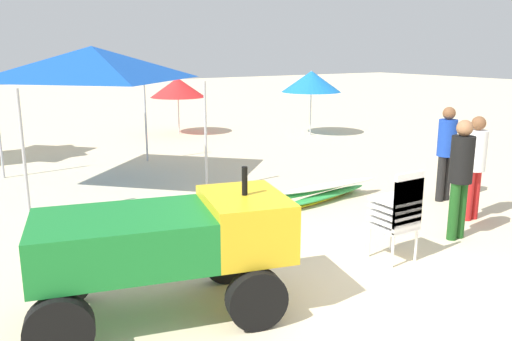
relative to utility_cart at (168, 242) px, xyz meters
The scene contains 10 objects.
ground 2.42m from the utility_cart, 26.66° to the right, with size 80.00×80.00×0.00m, color beige.
utility_cart is the anchor object (origin of this frame).
stacked_plastic_chairs 3.03m from the utility_cart, ahead, with size 0.48×0.48×1.20m.
surfboard_pile 4.65m from the utility_cart, 30.85° to the left, with size 2.37×0.82×0.32m.
lifeguard_near_left 5.29m from the utility_cart, ahead, with size 0.32×0.32×1.66m.
lifeguard_near_center 5.92m from the utility_cart, 12.17° to the left, with size 0.32×0.32×1.69m.
lifeguard_near_right 4.35m from the utility_cart, ahead, with size 0.32×0.32×1.72m.
popup_canopy 5.98m from the utility_cart, 81.05° to the left, with size 3.24×3.24×2.72m.
beach_umbrella_left 11.75m from the utility_cart, 65.66° to the left, with size 1.73×1.73×1.78m.
beach_umbrella_mid 11.79m from the utility_cart, 45.17° to the left, with size 1.85×1.85×2.00m.
Camera 1 is at (-3.92, -3.63, 2.68)m, focal length 36.71 mm.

